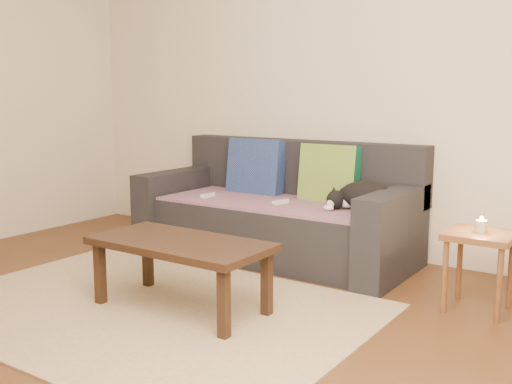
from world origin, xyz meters
TOP-DOWN VIEW (x-y plane):
  - ground at (0.00, 0.00)m, footprint 4.50×4.50m
  - back_wall at (0.00, 2.00)m, footprint 4.50×0.04m
  - sofa at (0.00, 1.57)m, footprint 2.10×0.94m
  - throw_blanket at (0.00, 1.48)m, footprint 1.66×0.74m
  - cushion_navy at (-0.32, 1.74)m, footprint 0.48×0.18m
  - cushion_green at (0.34, 1.74)m, footprint 0.46×0.17m
  - cat at (0.71, 1.54)m, footprint 0.47×0.34m
  - wii_remote_a at (-0.50, 1.34)m, footprint 0.05×0.15m
  - wii_remote_b at (0.12, 1.41)m, footprint 0.06×0.15m
  - side_table at (1.58, 1.21)m, footprint 0.37×0.37m
  - candle at (1.58, 1.21)m, footprint 0.06×0.06m
  - rug at (0.00, 0.15)m, footprint 2.50×1.80m
  - coffee_table at (0.18, 0.25)m, footprint 1.04×0.52m

SIDE VIEW (x-z plane):
  - ground at x=0.00m, z-range 0.00..0.00m
  - rug at x=0.00m, z-range 0.00..0.01m
  - sofa at x=0.00m, z-range -0.13..0.74m
  - coffee_table at x=0.18m, z-range 0.16..0.57m
  - side_table at x=1.58m, z-range 0.15..0.61m
  - throw_blanket at x=0.00m, z-range 0.42..0.44m
  - wii_remote_a at x=-0.50m, z-range 0.44..0.47m
  - wii_remote_b at x=0.12m, z-range 0.44..0.47m
  - candle at x=1.58m, z-range 0.45..0.54m
  - cat at x=0.71m, z-range 0.44..0.64m
  - cushion_navy at x=-0.32m, z-range 0.38..0.88m
  - cushion_green at x=0.34m, z-range 0.40..0.86m
  - back_wall at x=0.00m, z-range 0.00..2.60m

